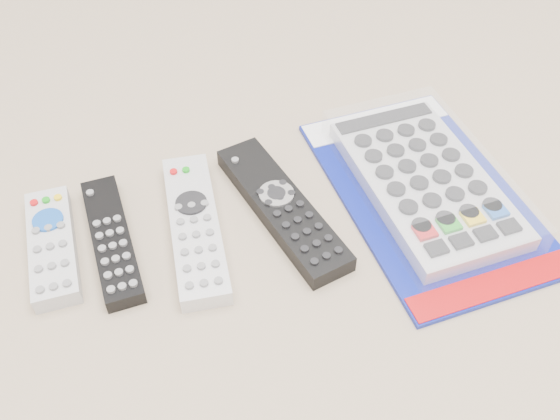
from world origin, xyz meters
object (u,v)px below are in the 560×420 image
object	(u,v)px
remote_small_grey	(52,246)
remote_slim_black	(112,240)
remote_silver_dvd	(195,227)
jumbo_remote_packaged	(426,180)
remote_large_black	(282,207)

from	to	relation	value
remote_small_grey	remote_slim_black	distance (m)	0.06
remote_small_grey	remote_silver_dvd	xyz separation A→B (m)	(0.15, -0.03, -0.00)
remote_silver_dvd	jumbo_remote_packaged	bearing A→B (deg)	1.76
remote_silver_dvd	remote_large_black	size ratio (longest dim) A/B	0.94
remote_silver_dvd	jumbo_remote_packaged	distance (m)	0.28
remote_small_grey	jumbo_remote_packaged	world-z (taller)	jumbo_remote_packaged
remote_slim_black	remote_silver_dvd	bearing A→B (deg)	-8.85
remote_large_black	jumbo_remote_packaged	size ratio (longest dim) A/B	0.70
remote_large_black	remote_small_grey	bearing A→B (deg)	162.54
remote_small_grey	remote_silver_dvd	world-z (taller)	same
remote_small_grey	jumbo_remote_packaged	distance (m)	0.43
jumbo_remote_packaged	remote_small_grey	bearing A→B (deg)	172.57
remote_silver_dvd	remote_slim_black	bearing A→B (deg)	179.05
remote_large_black	remote_slim_black	bearing A→B (deg)	163.85
remote_silver_dvd	jumbo_remote_packaged	world-z (taller)	jumbo_remote_packaged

